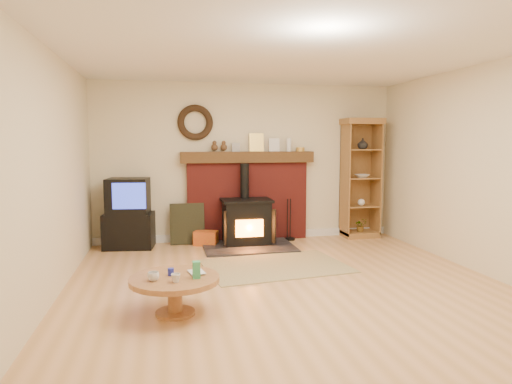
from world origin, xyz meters
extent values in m
plane|color=tan|center=(0.00, 0.00, 0.00)|extent=(5.50, 5.50, 0.00)
cube|color=beige|center=(0.00, 2.75, 1.30)|extent=(5.00, 0.02, 2.60)
cube|color=beige|center=(0.00, -2.75, 1.30)|extent=(5.00, 0.02, 2.60)
cube|color=beige|center=(-2.50, 0.00, 1.30)|extent=(0.02, 5.50, 2.60)
cube|color=beige|center=(2.50, 0.00, 1.30)|extent=(0.02, 5.50, 2.60)
cube|color=white|center=(0.00, 0.00, 2.60)|extent=(5.00, 5.50, 0.02)
cube|color=white|center=(0.00, 2.73, 0.06)|extent=(5.00, 0.04, 0.12)
torus|color=black|center=(-0.85, 2.69, 1.95)|extent=(0.57, 0.11, 0.57)
cube|color=maroon|center=(0.00, 2.67, 0.65)|extent=(2.00, 0.15, 1.30)
cube|color=#3C2713|center=(0.00, 2.64, 1.39)|extent=(2.20, 0.22, 0.18)
cube|color=#999999|center=(-0.20, 2.65, 1.55)|extent=(0.13, 0.05, 0.14)
cube|color=gold|center=(0.15, 2.67, 1.63)|extent=(0.24, 0.06, 0.30)
cube|color=white|center=(0.45, 2.67, 1.59)|extent=(0.18, 0.05, 0.22)
cylinder|color=white|center=(0.70, 2.65, 1.59)|extent=(0.08, 0.08, 0.22)
cylinder|color=gold|center=(0.90, 2.65, 1.51)|extent=(0.14, 0.14, 0.07)
cube|color=black|center=(-0.09, 2.10, 0.01)|extent=(1.40, 1.00, 0.03)
cube|color=black|center=(-0.09, 2.30, 0.36)|extent=(0.72, 0.51, 0.67)
cube|color=black|center=(-0.09, 2.30, 0.72)|extent=(0.79, 0.56, 0.04)
cylinder|color=black|center=(-0.09, 2.45, 1.02)|extent=(0.14, 0.14, 0.56)
cube|color=orange|center=(-0.09, 2.03, 0.32)|extent=(0.43, 0.02, 0.27)
cube|color=black|center=(-0.42, 2.09, 0.34)|extent=(0.17, 0.23, 0.53)
cube|color=black|center=(0.24, 2.09, 0.34)|extent=(0.17, 0.23, 0.53)
cube|color=brown|center=(0.06, 0.96, 0.01)|extent=(1.97, 1.48, 0.01)
cube|color=black|center=(-1.91, 2.47, 0.27)|extent=(0.80, 0.60, 0.54)
cube|color=black|center=(-1.91, 2.47, 0.81)|extent=(0.67, 0.58, 0.54)
cube|color=#2536AF|center=(-1.88, 2.21, 0.84)|extent=(0.49, 0.08, 0.39)
cube|color=brown|center=(1.95, 2.53, 0.05)|extent=(0.59, 0.43, 0.10)
cube|color=brown|center=(1.95, 2.74, 0.99)|extent=(0.59, 0.02, 1.88)
cube|color=brown|center=(1.66, 2.53, 0.99)|extent=(0.02, 0.43, 1.88)
cube|color=brown|center=(2.23, 2.53, 0.99)|extent=(0.02, 0.43, 1.88)
cube|color=brown|center=(1.95, 2.53, 1.98)|extent=(0.65, 0.47, 0.10)
cube|color=brown|center=(1.95, 2.53, 0.54)|extent=(0.55, 0.39, 0.02)
cube|color=brown|center=(1.95, 2.53, 1.02)|extent=(0.55, 0.39, 0.02)
cube|color=brown|center=(1.95, 2.53, 1.51)|extent=(0.55, 0.39, 0.02)
imported|color=white|center=(1.95, 2.48, 1.61)|extent=(0.18, 0.18, 0.19)
imported|color=white|center=(1.95, 2.48, 1.06)|extent=(0.23, 0.23, 0.06)
sphere|color=white|center=(1.95, 2.48, 0.61)|extent=(0.12, 0.12, 0.12)
imported|color=#39A165|center=(1.95, 2.48, 0.21)|extent=(0.20, 0.18, 0.23)
cube|color=orange|center=(-0.73, 2.40, 0.11)|extent=(0.42, 0.34, 0.23)
cube|color=black|center=(-1.01, 2.55, 0.33)|extent=(0.55, 0.15, 0.65)
cylinder|color=black|center=(0.69, 2.50, 0.02)|extent=(0.16, 0.16, 0.04)
cylinder|color=black|center=(0.64, 2.50, 0.35)|extent=(0.02, 0.02, 0.70)
cylinder|color=black|center=(0.69, 2.50, 0.35)|extent=(0.02, 0.02, 0.70)
cylinder|color=brown|center=(-1.29, -0.48, 0.01)|extent=(0.38, 0.38, 0.03)
cylinder|color=brown|center=(-1.29, -0.48, 0.17)|extent=(0.14, 0.14, 0.29)
cylinder|color=brown|center=(-1.29, -0.48, 0.34)|extent=(0.85, 0.85, 0.05)
imported|color=white|center=(-1.48, -0.57, 0.41)|extent=(0.11, 0.11, 0.08)
imported|color=white|center=(-1.28, -0.66, 0.41)|extent=(0.09, 0.09, 0.08)
imported|color=#4C331E|center=(-1.14, -0.42, 0.38)|extent=(0.14, 0.19, 0.02)
cylinder|color=#1B249C|center=(-1.32, -0.43, 0.40)|extent=(0.06, 0.06, 0.07)
cube|color=#39A165|center=(-1.09, -0.56, 0.45)|extent=(0.07, 0.07, 0.16)
camera|label=1|loc=(-1.37, -4.75, 1.64)|focal=32.00mm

